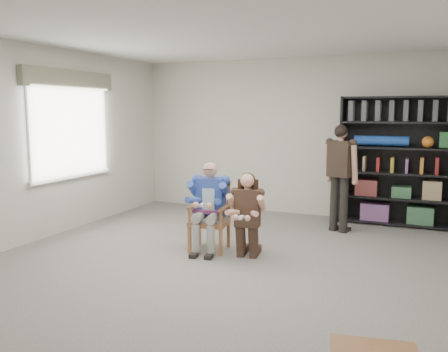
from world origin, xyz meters
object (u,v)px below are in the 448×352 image
at_px(kneeling_woman, 247,216).
at_px(bookshelf, 397,161).
at_px(armchair, 209,217).
at_px(seated_man, 209,206).
at_px(standing_man, 340,179).

bearing_deg(kneeling_woman, bookshelf, 50.44).
height_order(armchair, kneeling_woman, kneeling_woman).
relative_size(kneeling_woman, bookshelf, 0.52).
relative_size(seated_man, bookshelf, 0.57).
xyz_separation_m(armchair, seated_man, (0.00, 0.00, 0.14)).
bearing_deg(seated_man, armchair, 0.00).
height_order(armchair, standing_man, standing_man).
bearing_deg(seated_man, bookshelf, 40.79).
bearing_deg(standing_man, kneeling_woman, -93.68).
bearing_deg(kneeling_woman, standing_man, 57.08).
distance_m(bookshelf, standing_man, 1.13).
bearing_deg(bookshelf, seated_man, -131.15).
height_order(seated_man, standing_man, standing_man).
relative_size(armchair, seated_man, 0.77).
bearing_deg(bookshelf, standing_man, -133.52).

